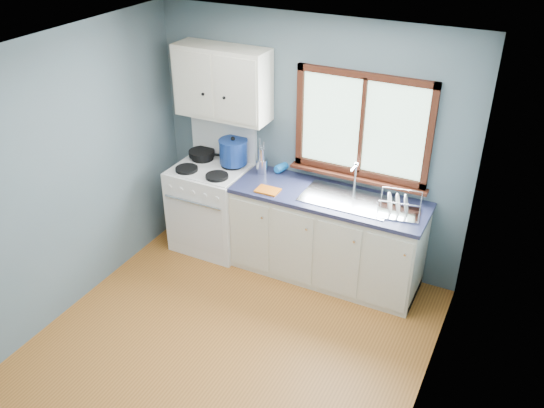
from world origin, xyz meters
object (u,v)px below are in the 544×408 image
at_px(gas_range, 212,204).
at_px(stockpot, 233,151).
at_px(utensil_crock, 262,166).
at_px(sink, 347,205).
at_px(skillet, 202,153).
at_px(thermos, 261,161).
at_px(base_cabinets, 326,240).
at_px(dish_rack, 398,209).

xyz_separation_m(gas_range, stockpot, (0.19, 0.16, 0.60)).
xyz_separation_m(gas_range, utensil_crock, (0.52, 0.16, 0.50)).
relative_size(sink, skillet, 1.93).
bearing_deg(utensil_crock, thermos, -76.03).
xyz_separation_m(base_cabinets, thermos, (-0.78, 0.12, 0.65)).
bearing_deg(gas_range, stockpot, 39.33).
bearing_deg(sink, gas_range, -179.29).
xyz_separation_m(base_cabinets, sink, (0.18, -0.00, 0.45)).
height_order(sink, dish_rack, sink).
distance_m(sink, thermos, 0.99).
relative_size(gas_range, utensil_crock, 3.64).
distance_m(skillet, utensil_crock, 0.72).
xyz_separation_m(gas_range, thermos, (0.53, 0.14, 0.56)).
bearing_deg(thermos, gas_range, -165.31).
bearing_deg(stockpot, base_cabinets, -7.09).
bearing_deg(skillet, stockpot, -13.07).
distance_m(base_cabinets, stockpot, 1.31).
bearing_deg(gas_range, sink, 0.71).
bearing_deg(base_cabinets, stockpot, 172.91).
height_order(gas_range, stockpot, gas_range).
bearing_deg(utensil_crock, gas_range, -163.09).
bearing_deg(skillet, utensil_crock, -12.75).
height_order(base_cabinets, stockpot, stockpot).
bearing_deg(sink, base_cabinets, 179.87).
bearing_deg(dish_rack, sink, 165.90).
height_order(sink, skillet, sink).
distance_m(base_cabinets, sink, 0.48).
xyz_separation_m(thermos, dish_rack, (1.45, -0.16, -0.09)).
bearing_deg(thermos, dish_rack, -6.18).
xyz_separation_m(base_cabinets, dish_rack, (0.67, -0.04, 0.56)).
xyz_separation_m(base_cabinets, skillet, (-1.50, 0.14, 0.58)).
bearing_deg(thermos, stockpot, 176.70).
relative_size(stockpot, thermos, 1.39).
distance_m(gas_range, skillet, 0.56).
relative_size(base_cabinets, skillet, 4.24).
bearing_deg(base_cabinets, skillet, 174.61).
bearing_deg(thermos, utensil_crock, 103.97).
xyz_separation_m(utensil_crock, thermos, (0.01, -0.02, 0.06)).
bearing_deg(base_cabinets, gas_range, -179.18).
bearing_deg(thermos, base_cabinets, -8.71).
bearing_deg(sink, thermos, 172.88).
relative_size(gas_range, base_cabinets, 0.74).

